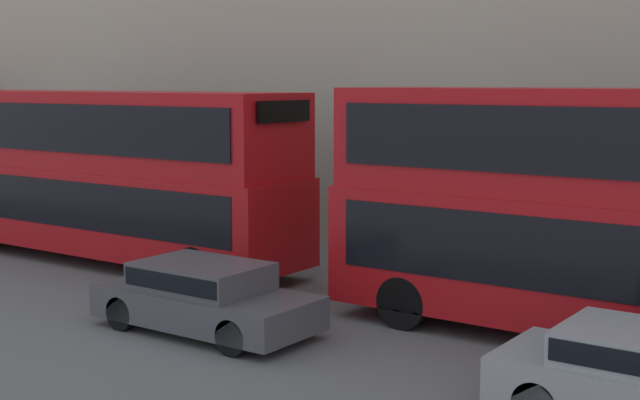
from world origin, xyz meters
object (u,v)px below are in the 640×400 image
car_hatchback (205,295)px  pedestrian (185,213)px  bus_leading (627,208)px  bus_second_in_queue (108,168)px

car_hatchback → pedestrian: 9.16m
bus_leading → car_hatchback: bearing=117.3°
bus_second_in_queue → pedestrian: bus_second_in_queue is taller
car_hatchback → pedestrian: (6.33, 6.61, 0.17)m
bus_second_in_queue → car_hatchback: (-3.40, -6.40, -1.70)m
bus_leading → pedestrian: bearing=77.5°
bus_leading → car_hatchback: (-3.40, 6.58, -1.77)m
bus_second_in_queue → bus_leading: bearing=-90.0°
bus_leading → bus_second_in_queue: bus_leading is taller
bus_leading → bus_second_in_queue: (0.00, 12.98, -0.07)m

